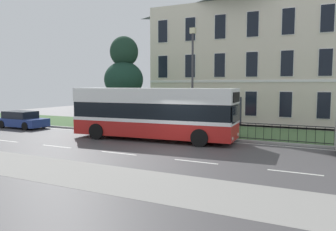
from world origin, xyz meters
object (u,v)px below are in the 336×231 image
Objects in this scene: evergreen_tree at (123,87)px; single_decker_bus at (153,113)px; georgian_townhouse at (248,55)px; parked_hatchback_01 at (22,120)px; street_lamp_post at (192,73)px; litter_bin at (233,126)px.

single_decker_bus is (5.37, -4.83, -1.47)m from evergreen_tree.
single_decker_bus is at bearing -100.75° from georgian_townhouse.
parked_hatchback_01 is (-6.33, -4.48, -2.48)m from evergreen_tree.
single_decker_bus is 4.09m from street_lamp_post.
single_decker_bus is 2.51× the size of parked_hatchback_01.
street_lamp_post is at bearing -15.05° from evergreen_tree.
evergreen_tree is 1.75× the size of parked_hatchback_01.
litter_bin is at bearing -11.41° from evergreen_tree.
single_decker_bus is 8.06× the size of litter_bin.
litter_bin is (9.41, -1.90, -2.36)m from evergreen_tree.
georgian_townhouse is 12.83× the size of litter_bin.
street_lamp_post is 4.31m from litter_bin.
georgian_townhouse is at bearing 46.71° from evergreen_tree.
street_lamp_post is (-1.24, -10.14, -1.99)m from georgian_townhouse.
georgian_townhouse reaches higher than litter_bin.
street_lamp_post is at bearing 177.65° from litter_bin.
street_lamp_post is (6.63, -1.78, 0.94)m from evergreen_tree.
parked_hatchback_01 is 3.22× the size of litter_bin.
parked_hatchback_01 is 13.67m from street_lamp_post.
street_lamp_post is at bearing 12.49° from parked_hatchback_01.
evergreen_tree is at bearing 168.59° from litter_bin.
georgian_townhouse reaches higher than single_decker_bus.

